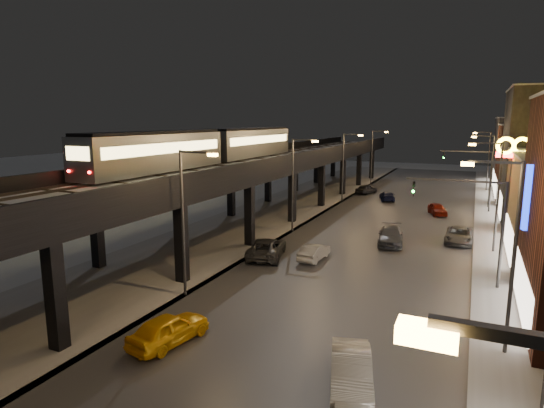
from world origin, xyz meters
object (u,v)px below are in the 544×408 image
(subway_train, at_px, (212,146))
(car_mid_dark, at_px, (387,196))
(car_onc_silver, at_px, (351,373))
(car_near_white, at_px, (314,252))
(car_onc_dark, at_px, (459,236))
(car_onc_white, at_px, (391,236))
(car_onc_red, at_px, (437,210))
(car_mid_silver, at_px, (267,249))
(car_far_white, at_px, (366,189))
(car_taxi, at_px, (169,330))

(subway_train, height_order, car_mid_dark, subway_train)
(car_mid_dark, distance_m, car_onc_silver, 45.16)
(subway_train, xyz_separation_m, car_onc_silver, (19.68, -21.88, -7.48))
(car_mid_dark, bearing_deg, car_onc_silver, 82.29)
(subway_train, height_order, car_onc_silver, subway_train)
(car_near_white, relative_size, car_onc_dark, 0.79)
(car_onc_white, distance_m, car_onc_red, 15.11)
(car_near_white, relative_size, car_mid_silver, 0.71)
(subway_train, relative_size, car_mid_dark, 7.81)
(subway_train, distance_m, car_far_white, 30.00)
(car_taxi, distance_m, car_mid_dark, 44.62)
(car_onc_white, height_order, car_onc_red, car_onc_white)
(car_onc_dark, bearing_deg, car_far_white, 120.18)
(car_onc_dark, relative_size, car_onc_red, 1.26)
(car_near_white, relative_size, car_onc_white, 0.76)
(car_near_white, relative_size, car_far_white, 0.95)
(car_far_white, height_order, car_onc_silver, car_onc_silver)
(car_onc_silver, distance_m, car_onc_white, 22.93)
(car_onc_white, bearing_deg, subway_train, 174.97)
(car_mid_dark, relative_size, car_onc_red, 1.11)
(car_onc_silver, bearing_deg, car_far_white, 85.94)
(car_near_white, height_order, car_onc_white, car_onc_white)
(car_far_white, bearing_deg, car_near_white, 115.28)
(subway_train, xyz_separation_m, car_onc_red, (20.08, 15.80, -7.58))
(car_mid_silver, xyz_separation_m, car_mid_dark, (4.06, 29.85, -0.14))
(car_mid_silver, distance_m, car_onc_white, 11.46)
(car_taxi, distance_m, car_far_white, 49.24)
(subway_train, bearing_deg, car_mid_dark, 60.00)
(car_onc_dark, bearing_deg, car_onc_silver, -96.38)
(car_onc_dark, bearing_deg, car_near_white, -134.78)
(car_far_white, height_order, car_onc_red, car_far_white)
(car_taxi, relative_size, car_onc_white, 0.86)
(subway_train, xyz_separation_m, car_mid_dark, (13.17, 22.82, -7.61))
(subway_train, distance_m, car_mid_dark, 27.42)
(subway_train, distance_m, car_onc_dark, 24.32)
(car_mid_dark, bearing_deg, car_near_white, 73.16)
(car_taxi, bearing_deg, car_onc_red, -93.57)
(car_mid_silver, relative_size, car_onc_dark, 1.13)
(car_near_white, height_order, car_mid_dark, car_near_white)
(car_mid_dark, height_order, car_onc_dark, car_onc_dark)
(car_onc_red, bearing_deg, car_onc_white, -119.35)
(car_near_white, relative_size, car_onc_silver, 0.84)
(car_mid_silver, xyz_separation_m, car_far_white, (0.21, 34.53, -0.07))
(car_near_white, xyz_separation_m, car_mid_dark, (0.43, 28.94, -0.01))
(car_onc_white, xyz_separation_m, car_onc_red, (2.73, 14.86, -0.08))
(car_mid_silver, relative_size, car_far_white, 1.35)
(car_near_white, distance_m, car_mid_dark, 28.95)
(car_near_white, height_order, car_onc_silver, car_onc_silver)
(car_onc_dark, xyz_separation_m, car_onc_red, (-2.72, 11.99, -0.02))
(car_onc_silver, height_order, car_onc_red, car_onc_silver)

